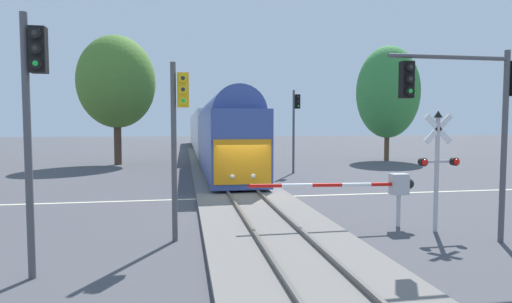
{
  "coord_description": "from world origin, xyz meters",
  "views": [
    {
      "loc": [
        -2.73,
        -19.28,
        3.43
      ],
      "look_at": [
        1.11,
        2.86,
        2.0
      ],
      "focal_mm": 29.13,
      "sensor_mm": 36.0,
      "label": 1
    }
  ],
  "objects": [
    {
      "name": "ground_plane",
      "position": [
        0.0,
        0.0,
        0.0
      ],
      "size": [
        220.0,
        220.0,
        0.0
      ],
      "primitive_type": "plane",
      "color": "#47474C"
    },
    {
      "name": "road_centre_stripe",
      "position": [
        0.0,
        0.0,
        0.0
      ],
      "size": [
        44.0,
        0.2,
        0.01
      ],
      "color": "beige",
      "rests_on": "ground"
    },
    {
      "name": "railway_track",
      "position": [
        0.0,
        0.0,
        0.1
      ],
      "size": [
        4.4,
        80.0,
        0.32
      ],
      "color": "slate",
      "rests_on": "ground"
    },
    {
      "name": "commuter_train",
      "position": [
        0.0,
        29.13,
        2.73
      ],
      "size": [
        3.04,
        61.83,
        5.16
      ],
      "color": "#384C93",
      "rests_on": "railway_track"
    },
    {
      "name": "crossing_gate_near",
      "position": [
        3.76,
        -6.47,
        1.39
      ],
      "size": [
        5.67,
        0.4,
        1.8
      ],
      "color": "#B7B7BC",
      "rests_on": "ground"
    },
    {
      "name": "crossing_signal_mast",
      "position": [
        5.23,
        -7.29,
        2.38
      ],
      "size": [
        1.36,
        0.44,
        3.89
      ],
      "color": "#B2B2B7",
      "rests_on": "ground"
    },
    {
      "name": "traffic_signal_far_side",
      "position": [
        5.07,
        9.27,
        3.94
      ],
      "size": [
        0.53,
        0.38,
        5.9
      ],
      "color": "#4C4C51",
      "rests_on": "ground"
    },
    {
      "name": "traffic_signal_near_right",
      "position": [
        5.39,
        -8.71,
        4.18
      ],
      "size": [
        4.11,
        0.38,
        5.57
      ],
      "color": "#4C4C51",
      "rests_on": "ground"
    },
    {
      "name": "traffic_signal_median",
      "position": [
        -2.89,
        -6.96,
        3.52
      ],
      "size": [
        0.53,
        0.38,
        5.25
      ],
      "color": "#4C4C51",
      "rests_on": "ground"
    },
    {
      "name": "traffic_signal_near_left",
      "position": [
        -5.99,
        -9.48,
        3.92
      ],
      "size": [
        0.53,
        0.38,
        5.86
      ],
      "color": "#4C4C51",
      "rests_on": "ground"
    },
    {
      "name": "maple_right_background",
      "position": [
        16.61,
        18.08,
        6.59
      ],
      "size": [
        5.96,
        5.96,
        11.0
      ],
      "color": "brown",
      "rests_on": "ground"
    },
    {
      "name": "oak_behind_train",
      "position": [
        -8.41,
        18.19,
        7.12
      ],
      "size": [
        6.56,
        6.56,
        11.09
      ],
      "color": "#4C3828",
      "rests_on": "ground"
    }
  ]
}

